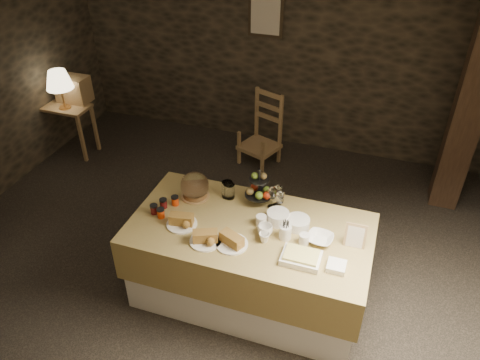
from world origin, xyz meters
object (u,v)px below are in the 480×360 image
(wine_rack, at_px, (73,89))
(timber_column, at_px, (472,100))
(buffet_table, at_px, (249,257))
(fruit_stand, at_px, (259,191))
(chair, at_px, (261,132))
(table_lamp, at_px, (59,80))
(console_table, at_px, (66,115))

(wine_rack, xyz_separation_m, timber_column, (4.74, 0.28, 0.44))
(timber_column, bearing_deg, buffet_table, -129.35)
(buffet_table, height_order, fruit_stand, fruit_stand)
(chair, xyz_separation_m, timber_column, (2.29, -0.16, 0.88))
(chair, bearing_deg, table_lamp, -143.80)
(buffet_table, relative_size, console_table, 2.95)
(fruit_stand, bearing_deg, chair, 105.89)
(wine_rack, bearing_deg, chair, 10.13)
(console_table, bearing_deg, wine_rack, 74.48)
(buffet_table, relative_size, wine_rack, 4.84)
(buffet_table, relative_size, chair, 2.72)
(console_table, distance_m, timber_column, 4.87)
(wine_rack, bearing_deg, fruit_stand, -26.37)
(buffet_table, height_order, console_table, buffet_table)
(buffet_table, distance_m, console_table, 3.48)
(wine_rack, bearing_deg, buffet_table, -31.16)
(console_table, bearing_deg, table_lamp, -45.00)
(timber_column, height_order, fruit_stand, timber_column)
(console_table, distance_m, table_lamp, 0.52)
(table_lamp, relative_size, wine_rack, 1.21)
(console_table, height_order, fruit_stand, fruit_stand)
(wine_rack, height_order, timber_column, timber_column)
(console_table, distance_m, chair, 2.57)
(console_table, relative_size, wine_rack, 1.64)
(console_table, height_order, timber_column, timber_column)
(table_lamp, height_order, fruit_stand, table_lamp)
(fruit_stand, bearing_deg, table_lamp, 157.28)
(table_lamp, height_order, wine_rack, table_lamp)
(console_table, height_order, chair, chair)
(buffet_table, height_order, wine_rack, wine_rack)
(wine_rack, distance_m, fruit_stand, 3.34)
(timber_column, distance_m, fruit_stand, 2.50)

